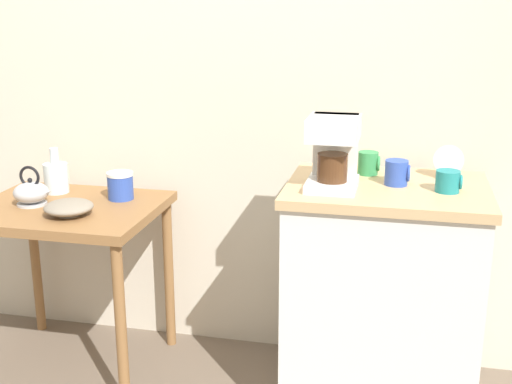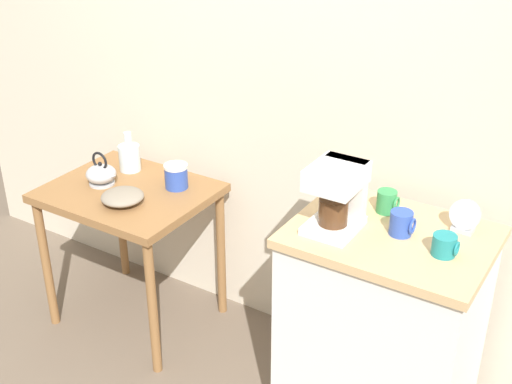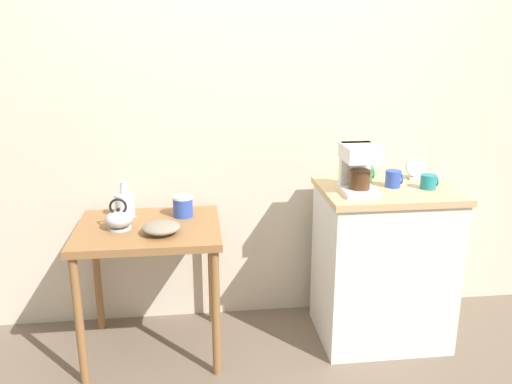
% 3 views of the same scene
% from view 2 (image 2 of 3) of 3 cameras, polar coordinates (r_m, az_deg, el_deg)
% --- Properties ---
extents(ground_plane, '(8.00, 8.00, 0.00)m').
position_cam_2_polar(ground_plane, '(3.29, -1.78, -14.60)').
color(ground_plane, '#6B5B4C').
extents(back_wall, '(4.40, 0.10, 2.80)m').
position_cam_2_polar(back_wall, '(2.93, 4.80, 11.39)').
color(back_wall, beige).
rests_on(back_wall, ground_plane).
extents(wooden_table, '(0.76, 0.62, 0.75)m').
position_cam_2_polar(wooden_table, '(3.30, -10.65, -1.38)').
color(wooden_table, olive).
rests_on(wooden_table, ground_plane).
extents(kitchen_counter, '(0.74, 0.57, 0.92)m').
position_cam_2_polar(kitchen_counter, '(2.80, 10.58, -11.48)').
color(kitchen_counter, white).
rests_on(kitchen_counter, ground_plane).
extents(bowl_stoneware, '(0.19, 0.19, 0.06)m').
position_cam_2_polar(bowl_stoneware, '(3.11, -11.27, -0.40)').
color(bowl_stoneware, gray).
rests_on(bowl_stoneware, wooden_table).
extents(teakettle, '(0.18, 0.14, 0.17)m').
position_cam_2_polar(teakettle, '(3.30, -12.99, 1.50)').
color(teakettle, '#B2B5BA').
rests_on(teakettle, wooden_table).
extents(glass_carafe_vase, '(0.11, 0.11, 0.20)m').
position_cam_2_polar(glass_carafe_vase, '(3.42, -10.68, 2.96)').
color(glass_carafe_vase, silver).
rests_on(glass_carafe_vase, wooden_table).
extents(canister_enamel, '(0.11, 0.11, 0.12)m').
position_cam_2_polar(canister_enamel, '(3.20, -6.79, 1.35)').
color(canister_enamel, '#2D4CAD').
rests_on(canister_enamel, wooden_table).
extents(coffee_maker, '(0.18, 0.22, 0.26)m').
position_cam_2_polar(coffee_maker, '(2.49, 6.97, -0.11)').
color(coffee_maker, white).
rests_on(coffee_maker, kitchen_counter).
extents(mug_dark_teal, '(0.09, 0.09, 0.08)m').
position_cam_2_polar(mug_dark_teal, '(2.44, 15.72, -4.37)').
color(mug_dark_teal, teal).
rests_on(mug_dark_teal, kitchen_counter).
extents(mug_blue, '(0.09, 0.08, 0.09)m').
position_cam_2_polar(mug_blue, '(2.53, 12.25, -2.61)').
color(mug_blue, '#2D4CAD').
rests_on(mug_blue, kitchen_counter).
extents(mug_tall_green, '(0.08, 0.08, 0.09)m').
position_cam_2_polar(mug_tall_green, '(2.67, 11.07, -0.81)').
color(mug_tall_green, '#338C4C').
rests_on(mug_tall_green, kitchen_counter).
extents(table_clock, '(0.11, 0.06, 0.13)m').
position_cam_2_polar(table_clock, '(2.60, 17.28, -2.10)').
color(table_clock, '#B2B5BA').
rests_on(table_clock, kitchen_counter).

